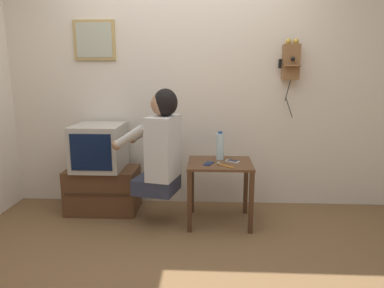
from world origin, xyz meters
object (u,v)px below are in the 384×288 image
toothbrush (224,165)px  television (99,147)px  framed_picture (94,40)px  cell_phone_held (209,163)px  cell_phone_spare (233,161)px  person (161,144)px  wall_phone_antique (291,61)px  water_bottle (220,146)px

toothbrush → television: bearing=116.5°
framed_picture → cell_phone_held: (1.16, -0.55, -1.11)m
cell_phone_spare → toothbrush: 0.17m
person → television: person is taller
toothbrush → wall_phone_antique: bearing=-6.9°
television → framed_picture: bearing=106.0°
framed_picture → toothbrush: bearing=-25.4°
person → cell_phone_held: size_ratio=6.86×
framed_picture → cell_phone_spare: framed_picture is taller
person → framed_picture: framed_picture is taller
cell_phone_held → cell_phone_spare: bearing=41.5°
cell_phone_spare → water_bottle: bearing=87.7°
cell_phone_held → toothbrush: (0.14, -0.06, 0.00)m
framed_picture → cell_phone_spare: size_ratio=3.07×
wall_phone_antique → cell_phone_spare: 1.15m
person → cell_phone_spare: (0.65, 0.09, -0.17)m
cell_phone_spare → toothbrush: toothbrush is taller
television → toothbrush: (1.21, -0.34, -0.08)m
person → toothbrush: 0.59m
wall_phone_antique → water_bottle: (-0.69, -0.33, -0.79)m
water_bottle → person: bearing=-161.6°
television → framed_picture: framed_picture is taller
person → wall_phone_antique: (1.22, 0.51, 0.74)m
framed_picture → wall_phone_antique: bearing=-1.3°
cell_phone_spare → wall_phone_antique: bearing=-19.1°
framed_picture → cell_phone_held: 1.70m
television → cell_phone_held: 1.12m
framed_picture → cell_phone_held: size_ratio=3.05×
cell_phone_spare → water_bottle: size_ratio=0.51×
framed_picture → toothbrush: framed_picture is taller
wall_phone_antique → water_bottle: bearing=-154.0°
television → cell_phone_spare: 1.31m
wall_phone_antique → cell_phone_held: wall_phone_antique is taller
wall_phone_antique → water_bottle: 1.10m
person → framed_picture: size_ratio=2.25×
television → water_bottle: size_ratio=1.88×
person → water_bottle: 0.57m
television → wall_phone_antique: bearing=7.0°
wall_phone_antique → framed_picture: (-1.95, 0.04, 0.21)m
cell_phone_held → toothbrush: 0.15m
water_bottle → cell_phone_held: bearing=-121.5°
toothbrush → person: bearing=126.4°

